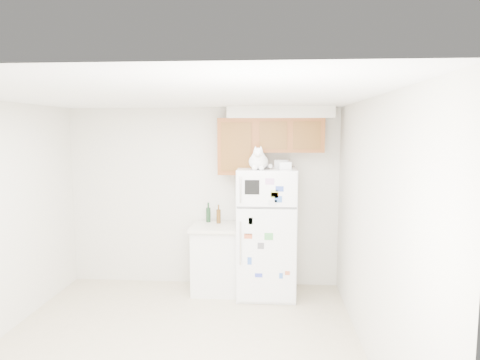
# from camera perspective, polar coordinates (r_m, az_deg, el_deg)

# --- Properties ---
(ground_plane) EXTENTS (3.80, 4.00, 0.01)m
(ground_plane) POSITION_cam_1_polar(r_m,az_deg,el_deg) (4.61, -8.95, -21.92)
(ground_plane) COLOR beige
(room_shell) EXTENTS (3.84, 4.04, 2.52)m
(room_shell) POSITION_cam_1_polar(r_m,az_deg,el_deg) (4.29, -7.04, -0.35)
(room_shell) COLOR beige
(room_shell) RESTS_ON ground_plane
(refrigerator) EXTENTS (0.76, 0.78, 1.70)m
(refrigerator) POSITION_cam_1_polar(r_m,az_deg,el_deg) (5.70, 3.57, -6.96)
(refrigerator) COLOR white
(refrigerator) RESTS_ON ground_plane
(base_counter) EXTENTS (0.64, 0.64, 0.92)m
(base_counter) POSITION_cam_1_polar(r_m,az_deg,el_deg) (5.92, -3.25, -10.34)
(base_counter) COLOR white
(base_counter) RESTS_ON ground_plane
(cat) EXTENTS (0.30, 0.44, 0.31)m
(cat) POSITION_cam_1_polar(r_m,az_deg,el_deg) (5.36, 2.49, 2.61)
(cat) COLOR white
(cat) RESTS_ON refrigerator
(storage_box_back) EXTENTS (0.21, 0.17, 0.10)m
(storage_box_back) POSITION_cam_1_polar(r_m,az_deg,el_deg) (5.69, 5.63, 2.17)
(storage_box_back) COLOR white
(storage_box_back) RESTS_ON refrigerator
(storage_box_front) EXTENTS (0.15, 0.11, 0.09)m
(storage_box_front) POSITION_cam_1_polar(r_m,az_deg,el_deg) (5.47, 6.09, 1.94)
(storage_box_front) COLOR white
(storage_box_front) RESTS_ON refrigerator
(bottle_green) EXTENTS (0.06, 0.06, 0.27)m
(bottle_green) POSITION_cam_1_polar(r_m,az_deg,el_deg) (5.98, -4.25, -4.31)
(bottle_green) COLOR #19381E
(bottle_green) RESTS_ON base_counter
(bottle_amber) EXTENTS (0.06, 0.06, 0.26)m
(bottle_amber) POSITION_cam_1_polar(r_m,az_deg,el_deg) (5.89, -2.88, -4.54)
(bottle_amber) COLOR #593814
(bottle_amber) RESTS_ON base_counter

